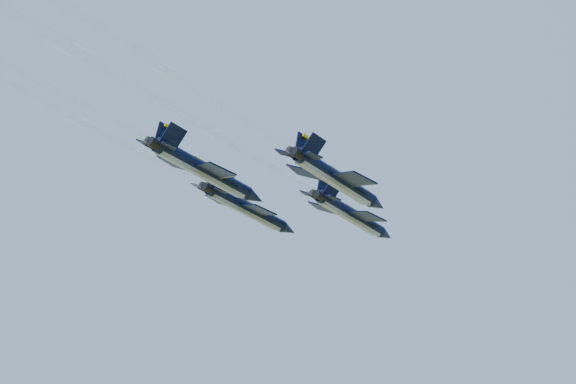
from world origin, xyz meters
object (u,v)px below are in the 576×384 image
(jet_lead, at_px, (353,215))
(jet_right, at_px, (338,179))
(jet_slot, at_px, (207,171))
(jet_left, at_px, (249,209))

(jet_lead, relative_size, jet_right, 1.00)
(jet_right, distance_m, jet_slot, 16.85)
(jet_left, bearing_deg, jet_right, 0.84)
(jet_lead, xyz_separation_m, jet_slot, (-12.23, -23.91, 0.00))
(jet_left, distance_m, jet_right, 17.18)
(jet_lead, bearing_deg, jet_left, -123.23)
(jet_left, bearing_deg, jet_slot, -60.78)
(jet_lead, relative_size, jet_slot, 1.00)
(jet_lead, bearing_deg, jet_slot, -92.22)
(jet_slot, bearing_deg, jet_right, 55.44)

